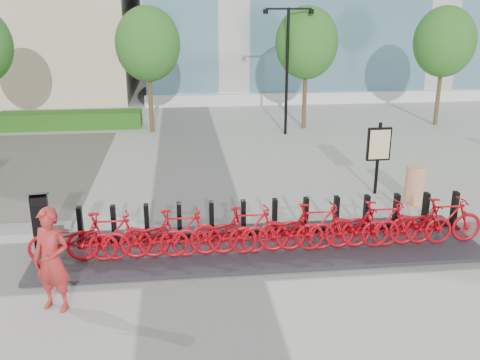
{
  "coord_description": "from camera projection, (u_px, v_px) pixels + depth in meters",
  "views": [
    {
      "loc": [
        -0.37,
        -10.28,
        5.1
      ],
      "look_at": [
        1.0,
        1.5,
        1.2
      ],
      "focal_mm": 40.0,
      "sensor_mm": 36.0,
      "label": 1
    }
  ],
  "objects": [
    {
      "name": "ground",
      "position": [
        201.0,
        257.0,
        11.34
      ],
      "size": [
        120.0,
        120.0,
        0.0
      ],
      "primitive_type": "plane",
      "color": "#B9BBAB"
    },
    {
      "name": "hedge_b",
      "position": [
        71.0,
        120.0,
        23.13
      ],
      "size": [
        6.0,
        1.2,
        0.7
      ],
      "primitive_type": "cube",
      "color": "#163D0F",
      "rests_on": "ground"
    },
    {
      "name": "tree_1",
      "position": [
        148.0,
        44.0,
        21.38
      ],
      "size": [
        2.6,
        2.6,
        5.1
      ],
      "color": "brown",
      "rests_on": "ground"
    },
    {
      "name": "tree_2",
      "position": [
        307.0,
        43.0,
        22.09
      ],
      "size": [
        2.6,
        2.6,
        5.1
      ],
      "color": "brown",
      "rests_on": "ground"
    },
    {
      "name": "tree_3",
      "position": [
        444.0,
        42.0,
        22.75
      ],
      "size": [
        2.6,
        2.6,
        5.1
      ],
      "color": "brown",
      "rests_on": "ground"
    },
    {
      "name": "streetlamp",
      "position": [
        287.0,
        57.0,
        21.18
      ],
      "size": [
        2.0,
        0.2,
        5.0
      ],
      "color": "black",
      "rests_on": "ground"
    },
    {
      "name": "dock_pad",
      "position": [
        260.0,
        246.0,
        11.75
      ],
      "size": [
        9.6,
        2.4,
        0.08
      ],
      "primitive_type": "cube",
      "color": "#29282E",
      "rests_on": "ground"
    },
    {
      "name": "dock_rail_posts",
      "position": [
        275.0,
        218.0,
        12.1
      ],
      "size": [
        8.74,
        0.5,
        0.85
      ],
      "primitive_type": null,
      "color": "black",
      "rests_on": "dock_pad"
    },
    {
      "name": "bike_0",
      "position": [
        73.0,
        240.0,
        10.83
      ],
      "size": [
        1.81,
        0.63,
        0.95
      ],
      "primitive_type": "imported",
      "rotation": [
        0.0,
        0.0,
        1.57
      ],
      "color": "#AD050F",
      "rests_on": "dock_pad"
    },
    {
      "name": "bike_1",
      "position": [
        109.0,
        236.0,
        10.89
      ],
      "size": [
        1.76,
        0.5,
        1.06
      ],
      "primitive_type": "imported",
      "rotation": [
        0.0,
        0.0,
        1.57
      ],
      "color": "#AD050F",
      "rests_on": "dock_pad"
    },
    {
      "name": "bike_2",
      "position": [
        145.0,
        237.0,
        10.99
      ],
      "size": [
        1.81,
        0.63,
        0.95
      ],
      "primitive_type": "imported",
      "rotation": [
        0.0,
        0.0,
        1.57
      ],
      "color": "#AD050F",
      "rests_on": "dock_pad"
    },
    {
      "name": "bike_3",
      "position": [
        180.0,
        233.0,
        11.05
      ],
      "size": [
        1.76,
        0.5,
        1.06
      ],
      "primitive_type": "imported",
      "rotation": [
        0.0,
        0.0,
        1.57
      ],
      "color": "#AD050F",
      "rests_on": "dock_pad"
    },
    {
      "name": "bike_4",
      "position": [
        214.0,
        234.0,
        11.15
      ],
      "size": [
        1.81,
        0.63,
        0.95
      ],
      "primitive_type": "imported",
      "rotation": [
        0.0,
        0.0,
        1.57
      ],
      "color": "#AD050F",
      "rests_on": "dock_pad"
    },
    {
      "name": "bike_5",
      "position": [
        249.0,
        230.0,
        11.21
      ],
      "size": [
        1.76,
        0.5,
        1.06
      ],
      "primitive_type": "imported",
      "rotation": [
        0.0,
        0.0,
        1.57
      ],
      "color": "#AD050F",
      "rests_on": "dock_pad"
    },
    {
      "name": "bike_6",
      "position": [
        282.0,
        230.0,
        11.31
      ],
      "size": [
        1.81,
        0.63,
        0.95
      ],
      "primitive_type": "imported",
      "rotation": [
        0.0,
        0.0,
        1.57
      ],
      "color": "#AD050F",
      "rests_on": "dock_pad"
    },
    {
      "name": "bike_7",
      "position": [
        316.0,
        227.0,
        11.37
      ],
      "size": [
        1.76,
        0.5,
        1.06
      ],
      "primitive_type": "imported",
      "rotation": [
        0.0,
        0.0,
        1.57
      ],
      "color": "#AD050F",
      "rests_on": "dock_pad"
    },
    {
      "name": "bike_8",
      "position": [
        348.0,
        227.0,
        11.47
      ],
      "size": [
        1.81,
        0.63,
        0.95
      ],
      "primitive_type": "imported",
      "rotation": [
        0.0,
        0.0,
        1.57
      ],
      "color": "#AD050F",
      "rests_on": "dock_pad"
    },
    {
      "name": "bike_9",
      "position": [
        381.0,
        223.0,
        11.53
      ],
      "size": [
        1.76,
        0.5,
        1.06
      ],
      "primitive_type": "imported",
      "rotation": [
        0.0,
        0.0,
        1.57
      ],
      "color": "#AD050F",
      "rests_on": "dock_pad"
    },
    {
      "name": "bike_10",
      "position": [
        412.0,
        224.0,
        11.62
      ],
      "size": [
        1.81,
        0.63,
        0.95
      ],
      "primitive_type": "imported",
      "rotation": [
        0.0,
        0.0,
        1.57
      ],
      "color": "#AD050F",
      "rests_on": "dock_pad"
    },
    {
      "name": "bike_11",
      "position": [
        444.0,
        221.0,
        11.69
      ],
      "size": [
        1.76,
        0.5,
        1.06
      ],
      "primitive_type": "imported",
      "rotation": [
        0.0,
        0.0,
        1.57
      ],
      "color": "#AD050F",
      "rests_on": "dock_pad"
    },
    {
      "name": "kiosk",
      "position": [
        41.0,
        221.0,
        11.32
      ],
      "size": [
        0.46,
        0.41,
        1.35
      ],
      "rotation": [
        0.0,
        0.0,
        0.15
      ],
      "color": "black",
      "rests_on": "dock_pad"
    },
    {
      "name": "worker_red",
      "position": [
        52.0,
        260.0,
        9.15
      ],
      "size": [
        0.81,
        0.68,
        1.88
      ],
      "primitive_type": "imported",
      "rotation": [
        0.0,
        0.0,
        -0.39
      ],
      "color": "#A92624",
      "rests_on": "ground"
    },
    {
      "name": "construction_barrel",
      "position": [
        415.0,
        185.0,
        14.29
      ],
      "size": [
        0.7,
        0.7,
        1.03
      ],
      "primitive_type": "cylinder",
      "rotation": [
        0.0,
        0.0,
        -0.41
      ],
      "color": "#E74C00",
      "rests_on": "ground"
    },
    {
      "name": "map_sign",
      "position": [
        379.0,
        147.0,
        14.76
      ],
      "size": [
        0.67,
        0.13,
        2.05
      ],
      "rotation": [
        0.0,
        0.0,
        0.03
      ],
      "color": "black",
      "rests_on": "ground"
    }
  ]
}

